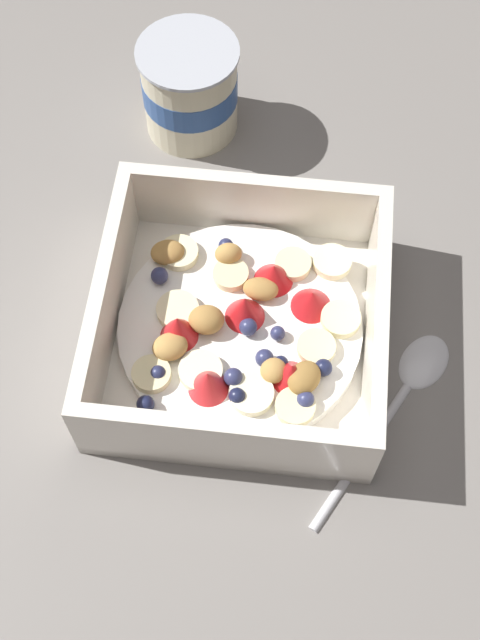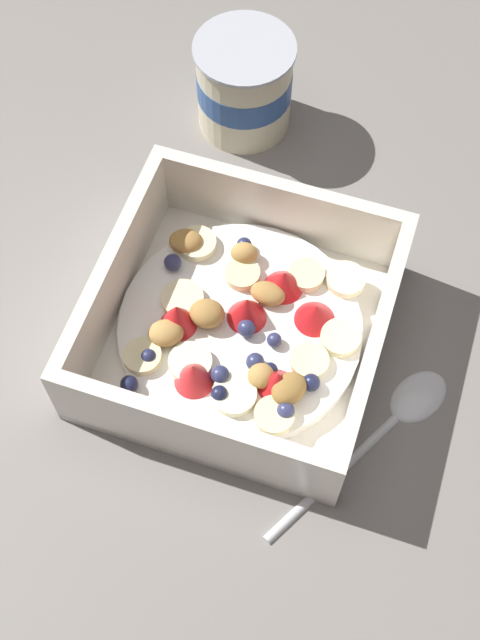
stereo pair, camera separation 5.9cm
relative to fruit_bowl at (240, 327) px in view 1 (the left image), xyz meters
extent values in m
plane|color=gray|center=(0.02, -0.01, -0.02)|extent=(2.40, 2.40, 0.00)
cube|color=white|center=(0.00, 0.00, -0.02)|extent=(0.20, 0.20, 0.01)
cube|color=white|center=(0.00, -0.09, 0.01)|extent=(0.20, 0.01, 0.07)
cube|color=white|center=(0.00, 0.09, 0.01)|extent=(0.20, 0.01, 0.07)
cube|color=white|center=(-0.09, 0.00, 0.01)|extent=(0.01, 0.18, 0.07)
cube|color=white|center=(0.09, 0.00, 0.01)|extent=(0.01, 0.18, 0.07)
cylinder|color=white|center=(0.00, 0.00, -0.01)|extent=(0.17, 0.17, 0.01)
cylinder|color=beige|center=(0.07, 0.01, 0.00)|extent=(0.03, 0.03, 0.01)
cylinder|color=beige|center=(0.05, -0.01, 0.00)|extent=(0.04, 0.04, 0.01)
cylinder|color=beige|center=(0.04, -0.06, 0.00)|extent=(0.03, 0.03, 0.01)
cylinder|color=beige|center=(0.03, 0.05, 0.00)|extent=(0.04, 0.04, 0.01)
cylinder|color=#F4EAB7|center=(-0.05, 0.01, 0.00)|extent=(0.04, 0.04, 0.01)
cylinder|color=beige|center=(-0.01, 0.04, 0.00)|extent=(0.03, 0.03, 0.01)
cylinder|color=#F4EAB7|center=(-0.05, 0.05, 0.00)|extent=(0.04, 0.04, 0.01)
cylinder|color=#F7EFC6|center=(-0.02, -0.04, 0.00)|extent=(0.04, 0.04, 0.01)
cylinder|color=beige|center=(-0.06, -0.05, 0.00)|extent=(0.04, 0.04, 0.01)
cylinder|color=#F7EFC6|center=(0.01, -0.05, 0.00)|extent=(0.04, 0.04, 0.01)
cylinder|color=#F4EAB7|center=(0.06, 0.06, 0.00)|extent=(0.04, 0.04, 0.01)
cone|color=red|center=(0.00, 0.01, 0.01)|extent=(0.04, 0.04, 0.03)
cone|color=red|center=(0.02, 0.04, 0.01)|extent=(0.03, 0.03, 0.02)
cone|color=red|center=(-0.02, -0.05, 0.01)|extent=(0.04, 0.04, 0.02)
cone|color=red|center=(-0.04, -0.02, 0.01)|extent=(0.04, 0.04, 0.03)
cone|color=red|center=(0.05, 0.02, 0.01)|extent=(0.03, 0.03, 0.02)
cone|color=red|center=(0.04, -0.04, 0.01)|extent=(0.04, 0.04, 0.02)
sphere|color=navy|center=(0.02, -0.03, 0.01)|extent=(0.01, 0.01, 0.01)
sphere|color=#191E3D|center=(0.06, -0.03, 0.01)|extent=(0.01, 0.01, 0.01)
sphere|color=#191E3D|center=(0.00, -0.06, 0.01)|extent=(0.01, 0.01, 0.01)
sphere|color=navy|center=(-0.06, 0.03, 0.01)|extent=(0.01, 0.01, 0.01)
sphere|color=#23284C|center=(-0.05, -0.05, 0.01)|extent=(0.01, 0.01, 0.01)
sphere|color=navy|center=(0.00, -0.04, 0.01)|extent=(0.01, 0.01, 0.01)
sphere|color=navy|center=(0.01, 0.00, 0.01)|extent=(0.01, 0.01, 0.01)
sphere|color=navy|center=(0.05, -0.05, 0.01)|extent=(0.01, 0.01, 0.01)
sphere|color=#191E3D|center=(-0.06, -0.07, 0.01)|extent=(0.01, 0.01, 0.01)
sphere|color=#23284C|center=(-0.02, 0.06, 0.01)|extent=(0.01, 0.01, 0.01)
sphere|color=navy|center=(0.03, -0.01, 0.01)|extent=(0.01, 0.01, 0.01)
sphere|color=#191E3D|center=(0.03, -0.03, 0.01)|extent=(0.01, 0.01, 0.01)
ellipsoid|color=#AD7F42|center=(0.01, 0.03, 0.01)|extent=(0.03, 0.02, 0.01)
ellipsoid|color=tan|center=(-0.05, -0.03, 0.01)|extent=(0.03, 0.03, 0.02)
ellipsoid|color=olive|center=(0.05, -0.04, 0.01)|extent=(0.03, 0.03, 0.02)
ellipsoid|color=tan|center=(0.03, -0.04, 0.01)|extent=(0.03, 0.03, 0.02)
ellipsoid|color=#AD7F42|center=(-0.06, 0.05, 0.01)|extent=(0.03, 0.03, 0.01)
ellipsoid|color=tan|center=(-0.02, 0.05, 0.01)|extent=(0.02, 0.02, 0.02)
ellipsoid|color=#AD7F42|center=(-0.02, 0.00, 0.01)|extent=(0.03, 0.02, 0.02)
ellipsoid|color=silver|center=(0.13, 0.00, -0.02)|extent=(0.05, 0.06, 0.01)
cylinder|color=silver|center=(0.09, -0.08, -0.02)|extent=(0.07, 0.11, 0.01)
cylinder|color=beige|center=(-0.06, 0.20, 0.02)|extent=(0.08, 0.08, 0.08)
cylinder|color=#2D5193|center=(-0.06, 0.20, 0.02)|extent=(0.08, 0.08, 0.02)
cylinder|color=#B7BCC6|center=(-0.06, 0.20, 0.06)|extent=(0.08, 0.08, 0.00)
camera|label=1|loc=(0.03, -0.28, 0.53)|focal=47.27mm
camera|label=2|loc=(0.09, -0.27, 0.53)|focal=47.27mm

